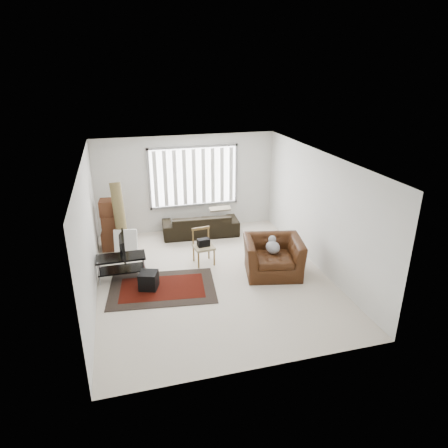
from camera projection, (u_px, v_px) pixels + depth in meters
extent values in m
plane|color=beige|center=(213.00, 277.00, 8.96)|extent=(6.00, 6.00, 0.00)
cube|color=white|center=(211.00, 159.00, 7.96)|extent=(5.00, 6.00, 0.02)
cube|color=silver|center=(187.00, 184.00, 11.15)|extent=(5.00, 0.02, 2.70)
cube|color=silver|center=(261.00, 295.00, 5.77)|extent=(5.00, 0.02, 2.70)
cube|color=silver|center=(89.00, 234.00, 7.85)|extent=(0.02, 6.00, 2.70)
cube|color=silver|center=(319.00, 211.00, 9.07)|extent=(0.02, 6.00, 2.70)
cube|color=white|center=(194.00, 176.00, 11.10)|extent=(2.40, 0.01, 1.60)
cube|color=gray|center=(194.00, 177.00, 11.08)|extent=(2.52, 0.06, 1.72)
cube|color=white|center=(194.00, 177.00, 11.05)|extent=(2.40, 0.02, 1.55)
cube|color=black|center=(162.00, 288.00, 8.51)|extent=(2.39, 1.75, 0.02)
cube|color=#3F0C05|center=(162.00, 288.00, 8.51)|extent=(1.88, 1.23, 0.00)
cube|color=black|center=(121.00, 257.00, 8.76)|extent=(1.06, 0.48, 0.04)
cube|color=black|center=(122.00, 269.00, 8.87)|extent=(1.02, 0.44, 0.03)
cylinder|color=#B2B2B7|center=(99.00, 274.00, 8.55)|extent=(0.03, 0.03, 0.53)
cylinder|color=#B2B2B7|center=(144.00, 269.00, 8.79)|extent=(0.03, 0.03, 0.53)
cylinder|color=#B2B2B7|center=(99.00, 266.00, 8.91)|extent=(0.03, 0.03, 0.53)
cylinder|color=#B2B2B7|center=(143.00, 261.00, 9.15)|extent=(0.03, 0.03, 0.53)
imported|color=black|center=(119.00, 246.00, 8.66)|extent=(0.11, 0.86, 0.49)
cube|color=black|center=(149.00, 280.00, 8.44)|extent=(0.47, 0.47, 0.37)
cube|color=#59311C|center=(113.00, 239.00, 10.30)|extent=(0.58, 0.54, 0.49)
cube|color=#59311C|center=(112.00, 223.00, 10.11)|extent=(0.53, 0.48, 0.44)
cube|color=#59311C|center=(109.00, 207.00, 9.99)|extent=(0.48, 0.48, 0.39)
cube|color=silver|center=(126.00, 244.00, 9.79)|extent=(0.59, 0.33, 0.71)
cylinder|color=brown|center=(120.00, 219.00, 9.81)|extent=(0.39, 0.77, 1.82)
imported|color=black|center=(200.00, 221.00, 11.07)|extent=(2.14, 1.05, 0.80)
cube|color=#9A8B65|center=(204.00, 247.00, 9.44)|extent=(0.50, 0.50, 0.05)
cylinder|color=brown|center=(199.00, 260.00, 9.29)|extent=(0.04, 0.04, 0.43)
cylinder|color=brown|center=(214.00, 257.00, 9.42)|extent=(0.04, 0.04, 0.43)
cylinder|color=brown|center=(194.00, 253.00, 9.63)|extent=(0.04, 0.04, 0.43)
cylinder|color=brown|center=(209.00, 251.00, 9.76)|extent=(0.04, 0.04, 0.43)
cube|color=brown|center=(201.00, 228.00, 9.47)|extent=(0.44, 0.09, 0.06)
cube|color=brown|center=(193.00, 237.00, 9.48)|extent=(0.04, 0.04, 0.43)
cube|color=brown|center=(208.00, 234.00, 9.61)|extent=(0.04, 0.04, 0.43)
cube|color=black|center=(204.00, 243.00, 9.40)|extent=(0.30, 0.19, 0.18)
imported|color=#391C0B|center=(273.00, 254.00, 8.99)|extent=(1.48, 1.36, 0.95)
ellipsoid|color=#59595B|center=(273.00, 248.00, 8.93)|extent=(0.33, 0.39, 0.23)
sphere|color=#59595B|center=(272.00, 239.00, 9.05)|extent=(0.18, 0.18, 0.18)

